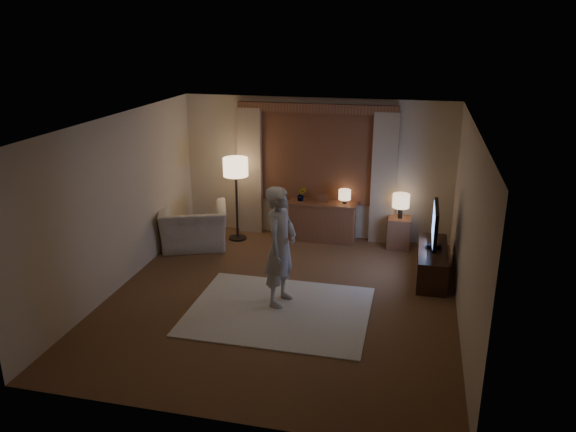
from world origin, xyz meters
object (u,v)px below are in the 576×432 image
(side_table, at_px, (399,233))
(person, at_px, (281,246))
(sideboard, at_px, (322,222))
(armchair, at_px, (194,227))
(tv_stand, at_px, (432,263))

(side_table, distance_m, person, 3.07)
(sideboard, bearing_deg, armchair, -158.41)
(sideboard, height_order, armchair, armchair)
(armchair, bearing_deg, side_table, 171.95)
(side_table, bearing_deg, sideboard, 177.96)
(armchair, distance_m, person, 2.75)
(armchair, height_order, side_table, armchair)
(armchair, bearing_deg, person, 118.37)
(sideboard, relative_size, armchair, 1.02)
(sideboard, bearing_deg, side_table, -2.04)
(side_table, xyz_separation_m, tv_stand, (0.57, -1.19, -0.03))
(side_table, relative_size, person, 0.32)
(armchair, xyz_separation_m, person, (2.05, -1.76, 0.50))
(tv_stand, height_order, person, person)
(armchair, relative_size, person, 0.68)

